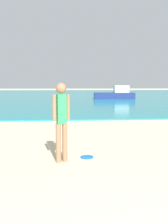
{
  "coord_description": "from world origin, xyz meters",
  "views": [
    {
      "loc": [
        -0.91,
        -0.64,
        1.62
      ],
      "look_at": [
        -0.29,
        6.79,
        0.8
      ],
      "focal_mm": 39.87,
      "sensor_mm": 36.0,
      "label": 1
    }
  ],
  "objects": [
    {
      "name": "water",
      "position": [
        0.0,
        40.38,
        0.03
      ],
      "size": [
        160.0,
        60.0,
        0.06
      ],
      "primitive_type": "cube",
      "color": "teal",
      "rests_on": "ground"
    },
    {
      "name": "person_standing",
      "position": [
        -0.95,
        4.47,
        0.94
      ],
      "size": [
        0.36,
        0.22,
        1.66
      ],
      "rotation": [
        0.0,
        0.0,
        3.52
      ],
      "color": "#936B4C",
      "rests_on": "ground"
    },
    {
      "name": "frisbee",
      "position": [
        -0.39,
        4.72,
        0.01
      ],
      "size": [
        0.29,
        0.29,
        0.03
      ],
      "primitive_type": "cylinder",
      "color": "blue",
      "rests_on": "ground"
    },
    {
      "name": "boat_near",
      "position": [
        4.77,
        25.95,
        0.57
      ],
      "size": [
        4.41,
        1.63,
        1.48
      ],
      "rotation": [
        0.0,
        0.0,
        3.09
      ],
      "color": "navy",
      "rests_on": "water"
    }
  ]
}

